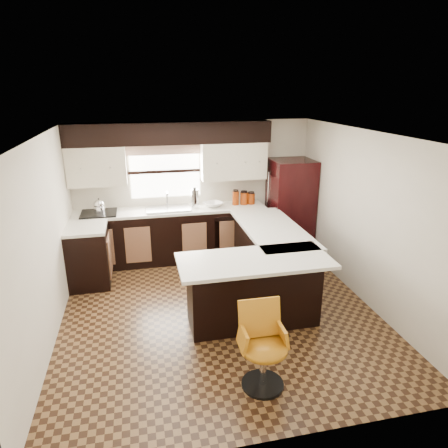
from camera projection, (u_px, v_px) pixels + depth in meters
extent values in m
plane|color=#49301A|center=(219.00, 311.00, 5.54)|extent=(4.40, 4.40, 0.00)
plane|color=silver|center=(218.00, 135.00, 4.75)|extent=(4.40, 4.40, 0.00)
plane|color=beige|center=(194.00, 189.00, 7.17)|extent=(4.40, 0.00, 4.40)
plane|color=beige|center=(276.00, 323.00, 3.11)|extent=(4.40, 0.00, 4.40)
plane|color=beige|center=(45.00, 243.00, 4.72)|extent=(0.00, 4.40, 4.40)
plane|color=beige|center=(366.00, 219.00, 5.57)|extent=(0.00, 4.40, 4.40)
cube|color=black|center=(172.00, 236.00, 7.05)|extent=(3.30, 0.60, 0.90)
cube|color=black|center=(89.00, 257.00, 6.18)|extent=(0.60, 0.70, 0.90)
cube|color=silver|center=(171.00, 210.00, 6.90)|extent=(3.30, 0.60, 0.04)
cube|color=silver|center=(86.00, 228.00, 6.02)|extent=(0.60, 0.70, 0.04)
cube|color=black|center=(170.00, 133.00, 6.60)|extent=(3.40, 0.35, 0.36)
cube|color=beige|center=(97.00, 166.00, 6.51)|extent=(0.94, 0.35, 0.64)
cube|color=beige|center=(233.00, 161.00, 6.98)|extent=(1.14, 0.35, 0.64)
cube|color=white|center=(165.00, 171.00, 6.94)|extent=(1.20, 0.02, 0.90)
cube|color=#D19B93|center=(164.00, 149.00, 6.78)|extent=(1.30, 0.06, 0.18)
cube|color=#B2B2B7|center=(168.00, 209.00, 6.86)|extent=(0.75, 0.45, 0.03)
cube|color=black|center=(231.00, 238.00, 7.00)|extent=(0.58, 0.03, 0.78)
cube|color=black|center=(99.00, 213.00, 6.62)|extent=(0.58, 0.50, 0.02)
cube|color=black|center=(268.00, 258.00, 6.15)|extent=(0.60, 1.95, 0.90)
cube|color=black|center=(253.00, 291.00, 5.14)|extent=(1.65, 0.60, 0.90)
cube|color=silver|center=(272.00, 229.00, 6.01)|extent=(0.84, 1.95, 0.04)
cube|color=silver|center=(255.00, 261.00, 4.90)|extent=(1.89, 0.84, 0.04)
cube|color=black|center=(290.00, 207.00, 7.29)|extent=(0.74, 0.71, 1.73)
cylinder|color=silver|center=(195.00, 199.00, 6.92)|extent=(0.13, 0.13, 0.32)
imported|color=white|center=(213.00, 204.00, 7.03)|extent=(0.42, 0.42, 0.08)
cylinder|color=maroon|center=(236.00, 198.00, 7.10)|extent=(0.12, 0.12, 0.24)
cylinder|color=maroon|center=(244.00, 198.00, 7.14)|extent=(0.14, 0.14, 0.21)
cylinder|color=maroon|center=(251.00, 199.00, 7.17)|extent=(0.14, 0.14, 0.19)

